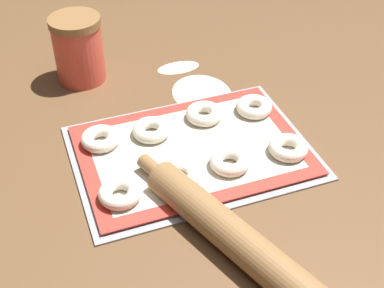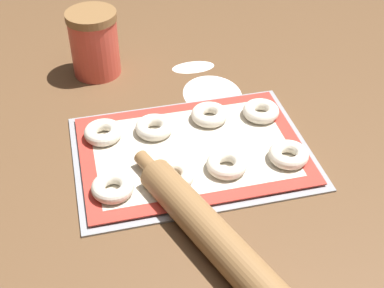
{
  "view_description": "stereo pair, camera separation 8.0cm",
  "coord_description": "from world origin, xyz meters",
  "px_view_note": "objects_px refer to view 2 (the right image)",
  "views": [
    {
      "loc": [
        -0.24,
        -0.67,
        0.61
      ],
      "look_at": [
        0.01,
        -0.0,
        0.02
      ],
      "focal_mm": 50.0,
      "sensor_mm": 36.0,
      "label": 1
    },
    {
      "loc": [
        -0.16,
        -0.7,
        0.61
      ],
      "look_at": [
        0.01,
        -0.0,
        0.02
      ],
      "focal_mm": 50.0,
      "sensor_mm": 36.0,
      "label": 2
    }
  ],
  "objects_px": {
    "bagel_front_mid_right": "(227,164)",
    "bagel_back_far_left": "(103,132)",
    "bagel_front_mid_left": "(173,176)",
    "rolling_pin": "(232,254)",
    "flour_canister": "(94,43)",
    "baking_tray": "(192,152)",
    "bagel_front_far_right": "(289,155)",
    "bagel_back_mid_right": "(209,115)",
    "bagel_back_far_right": "(261,111)",
    "bagel_front_far_left": "(113,187)",
    "bagel_back_mid_left": "(154,127)"
  },
  "relations": [
    {
      "from": "bagel_back_far_left",
      "to": "rolling_pin",
      "type": "height_order",
      "value": "rolling_pin"
    },
    {
      "from": "bagel_front_far_right",
      "to": "bagel_back_mid_right",
      "type": "distance_m",
      "value": 0.17
    },
    {
      "from": "bagel_back_far_right",
      "to": "flour_canister",
      "type": "bearing_deg",
      "value": 138.66
    },
    {
      "from": "bagel_back_far_left",
      "to": "flour_canister",
      "type": "distance_m",
      "value": 0.25
    },
    {
      "from": "bagel_back_far_left",
      "to": "bagel_back_mid_left",
      "type": "bearing_deg",
      "value": -4.38
    },
    {
      "from": "baking_tray",
      "to": "flour_canister",
      "type": "distance_m",
      "value": 0.34
    },
    {
      "from": "bagel_front_far_left",
      "to": "bagel_front_far_right",
      "type": "xyz_separation_m",
      "value": [
        0.3,
        0.01,
        0.0
      ]
    },
    {
      "from": "bagel_front_mid_left",
      "to": "bagel_front_mid_right",
      "type": "bearing_deg",
      "value": 3.67
    },
    {
      "from": "bagel_front_mid_left",
      "to": "bagel_back_mid_left",
      "type": "distance_m",
      "value": 0.13
    },
    {
      "from": "baking_tray",
      "to": "bagel_back_far_left",
      "type": "distance_m",
      "value": 0.16
    },
    {
      "from": "bagel_back_mid_right",
      "to": "flour_canister",
      "type": "height_order",
      "value": "flour_canister"
    },
    {
      "from": "bagel_front_far_left",
      "to": "rolling_pin",
      "type": "xyz_separation_m",
      "value": [
        0.14,
        -0.18,
        0.0
      ]
    },
    {
      "from": "baking_tray",
      "to": "bagel_back_far_right",
      "type": "relative_size",
      "value": 5.99
    },
    {
      "from": "baking_tray",
      "to": "bagel_front_far_right",
      "type": "bearing_deg",
      "value": -23.61
    },
    {
      "from": "bagel_front_mid_left",
      "to": "bagel_back_mid_right",
      "type": "distance_m",
      "value": 0.18
    },
    {
      "from": "bagel_front_far_right",
      "to": "bagel_back_far_right",
      "type": "bearing_deg",
      "value": 91.61
    },
    {
      "from": "bagel_back_far_left",
      "to": "bagel_front_mid_right",
      "type": "bearing_deg",
      "value": -35.26
    },
    {
      "from": "bagel_back_far_left",
      "to": "bagel_back_mid_right",
      "type": "height_order",
      "value": "same"
    },
    {
      "from": "bagel_front_mid_left",
      "to": "bagel_front_mid_right",
      "type": "height_order",
      "value": "same"
    },
    {
      "from": "bagel_back_mid_left",
      "to": "bagel_back_far_right",
      "type": "xyz_separation_m",
      "value": [
        0.2,
        0.0,
        0.0
      ]
    },
    {
      "from": "flour_canister",
      "to": "baking_tray",
      "type": "bearing_deg",
      "value": -66.93
    },
    {
      "from": "bagel_back_far_right",
      "to": "flour_canister",
      "type": "relative_size",
      "value": 0.49
    },
    {
      "from": "bagel_back_mid_right",
      "to": "bagel_back_far_right",
      "type": "height_order",
      "value": "same"
    },
    {
      "from": "bagel_front_mid_left",
      "to": "rolling_pin",
      "type": "xyz_separation_m",
      "value": [
        0.04,
        -0.18,
        0.0
      ]
    },
    {
      "from": "bagel_front_far_right",
      "to": "rolling_pin",
      "type": "relative_size",
      "value": 0.14
    },
    {
      "from": "bagel_front_far_left",
      "to": "bagel_front_mid_left",
      "type": "xyz_separation_m",
      "value": [
        0.1,
        0.0,
        0.0
      ]
    },
    {
      "from": "bagel_front_far_right",
      "to": "bagel_back_mid_right",
      "type": "xyz_separation_m",
      "value": [
        -0.1,
        0.14,
        0.0
      ]
    },
    {
      "from": "bagel_front_far_left",
      "to": "bagel_front_mid_left",
      "type": "height_order",
      "value": "same"
    },
    {
      "from": "baking_tray",
      "to": "bagel_back_mid_left",
      "type": "distance_m",
      "value": 0.09
    },
    {
      "from": "bagel_front_mid_right",
      "to": "bagel_back_far_right",
      "type": "relative_size",
      "value": 1.0
    },
    {
      "from": "bagel_front_mid_left",
      "to": "bagel_back_far_right",
      "type": "height_order",
      "value": "same"
    },
    {
      "from": "baking_tray",
      "to": "flour_canister",
      "type": "relative_size",
      "value": 2.95
    },
    {
      "from": "bagel_back_mid_left",
      "to": "flour_canister",
      "type": "height_order",
      "value": "flour_canister"
    },
    {
      "from": "bagel_back_far_left",
      "to": "flour_canister",
      "type": "relative_size",
      "value": 0.49
    },
    {
      "from": "bagel_front_far_right",
      "to": "rolling_pin",
      "type": "distance_m",
      "value": 0.24
    },
    {
      "from": "bagel_front_far_left",
      "to": "bagel_front_far_right",
      "type": "relative_size",
      "value": 1.0
    },
    {
      "from": "bagel_front_far_right",
      "to": "bagel_back_mid_left",
      "type": "height_order",
      "value": "same"
    },
    {
      "from": "bagel_back_far_right",
      "to": "rolling_pin",
      "type": "relative_size",
      "value": 0.14
    },
    {
      "from": "bagel_front_mid_right",
      "to": "bagel_back_far_left",
      "type": "height_order",
      "value": "same"
    },
    {
      "from": "bagel_front_mid_right",
      "to": "rolling_pin",
      "type": "bearing_deg",
      "value": -104.61
    },
    {
      "from": "bagel_back_far_left",
      "to": "bagel_back_mid_right",
      "type": "bearing_deg",
      "value": 1.89
    },
    {
      "from": "bagel_front_mid_right",
      "to": "bagel_front_mid_left",
      "type": "bearing_deg",
      "value": -176.33
    },
    {
      "from": "bagel_front_mid_left",
      "to": "bagel_back_far_right",
      "type": "relative_size",
      "value": 1.0
    },
    {
      "from": "baking_tray",
      "to": "bagel_front_far_left",
      "type": "height_order",
      "value": "bagel_front_far_left"
    },
    {
      "from": "baking_tray",
      "to": "bagel_front_far_left",
      "type": "relative_size",
      "value": 5.99
    },
    {
      "from": "rolling_pin",
      "to": "bagel_back_mid_left",
      "type": "bearing_deg",
      "value": 99.12
    },
    {
      "from": "bagel_front_far_left",
      "to": "bagel_back_far_right",
      "type": "relative_size",
      "value": 1.0
    },
    {
      "from": "baking_tray",
      "to": "bagel_back_far_left",
      "type": "relative_size",
      "value": 5.99
    },
    {
      "from": "bagel_front_far_right",
      "to": "rolling_pin",
      "type": "bearing_deg",
      "value": -130.51
    },
    {
      "from": "rolling_pin",
      "to": "bagel_front_far_left",
      "type": "bearing_deg",
      "value": 128.97
    }
  ]
}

